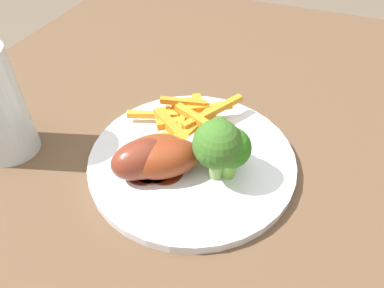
{
  "coord_description": "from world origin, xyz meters",
  "views": [
    {
      "loc": [
        0.23,
        0.08,
        1.05
      ],
      "look_at": [
        -0.05,
        -0.03,
        0.77
      ],
      "focal_mm": 33.58,
      "sensor_mm": 36.0,
      "label": 1
    }
  ],
  "objects_px": {
    "broccoli_floret_front": "(219,143)",
    "chicken_drumstick_near": "(169,158)",
    "dinner_plate": "(192,159)",
    "carrot_fries_pile": "(192,123)",
    "chicken_drumstick_far": "(156,155)",
    "dining_table": "(200,247)",
    "broccoli_floret_middle": "(230,147)",
    "chicken_drumstick_extra": "(145,158)"
  },
  "relations": [
    {
      "from": "dinner_plate",
      "to": "chicken_drumstick_near",
      "type": "bearing_deg",
      "value": -26.1
    },
    {
      "from": "broccoli_floret_front",
      "to": "carrot_fries_pile",
      "type": "bearing_deg",
      "value": -138.01
    },
    {
      "from": "broccoli_floret_front",
      "to": "chicken_drumstick_near",
      "type": "height_order",
      "value": "broccoli_floret_front"
    },
    {
      "from": "broccoli_floret_front",
      "to": "carrot_fries_pile",
      "type": "xyz_separation_m",
      "value": [
        -0.06,
        -0.06,
        -0.04
      ]
    },
    {
      "from": "broccoli_floret_middle",
      "to": "chicken_drumstick_near",
      "type": "bearing_deg",
      "value": -71.11
    },
    {
      "from": "dining_table",
      "to": "chicken_drumstick_extra",
      "type": "distance_m",
      "value": 0.15
    },
    {
      "from": "dining_table",
      "to": "chicken_drumstick_near",
      "type": "distance_m",
      "value": 0.14
    },
    {
      "from": "carrot_fries_pile",
      "to": "chicken_drumstick_far",
      "type": "height_order",
      "value": "chicken_drumstick_far"
    },
    {
      "from": "broccoli_floret_front",
      "to": "chicken_drumstick_near",
      "type": "bearing_deg",
      "value": -74.57
    },
    {
      "from": "dining_table",
      "to": "dinner_plate",
      "type": "relative_size",
      "value": 4.65
    },
    {
      "from": "dinner_plate",
      "to": "chicken_drumstick_far",
      "type": "bearing_deg",
      "value": -44.46
    },
    {
      "from": "dinner_plate",
      "to": "broccoli_floret_front",
      "type": "bearing_deg",
      "value": 65.32
    },
    {
      "from": "broccoli_floret_middle",
      "to": "dining_table",
      "type": "bearing_deg",
      "value": -21.86
    },
    {
      "from": "carrot_fries_pile",
      "to": "chicken_drumstick_far",
      "type": "distance_m",
      "value": 0.08
    },
    {
      "from": "carrot_fries_pile",
      "to": "dinner_plate",
      "type": "bearing_deg",
      "value": 22.14
    },
    {
      "from": "chicken_drumstick_near",
      "to": "chicken_drumstick_extra",
      "type": "relative_size",
      "value": 1.22
    },
    {
      "from": "dinner_plate",
      "to": "carrot_fries_pile",
      "type": "xyz_separation_m",
      "value": [
        -0.04,
        -0.02,
        0.02
      ]
    },
    {
      "from": "dinner_plate",
      "to": "broccoli_floret_front",
      "type": "relative_size",
      "value": 3.28
    },
    {
      "from": "carrot_fries_pile",
      "to": "chicken_drumstick_far",
      "type": "xyz_separation_m",
      "value": [
        0.08,
        -0.01,
        0.01
      ]
    },
    {
      "from": "chicken_drumstick_near",
      "to": "chicken_drumstick_far",
      "type": "xyz_separation_m",
      "value": [
        -0.0,
        -0.02,
        -0.0
      ]
    },
    {
      "from": "dinner_plate",
      "to": "carrot_fries_pile",
      "type": "relative_size",
      "value": 1.6
    },
    {
      "from": "chicken_drumstick_near",
      "to": "chicken_drumstick_extra",
      "type": "bearing_deg",
      "value": -66.7
    },
    {
      "from": "dinner_plate",
      "to": "chicken_drumstick_extra",
      "type": "height_order",
      "value": "chicken_drumstick_extra"
    },
    {
      "from": "dining_table",
      "to": "chicken_drumstick_far",
      "type": "bearing_deg",
      "value": -108.42
    },
    {
      "from": "broccoli_floret_middle",
      "to": "chicken_drumstick_extra",
      "type": "xyz_separation_m",
      "value": [
        0.03,
        -0.09,
        -0.02
      ]
    },
    {
      "from": "chicken_drumstick_far",
      "to": "chicken_drumstick_extra",
      "type": "distance_m",
      "value": 0.01
    },
    {
      "from": "broccoli_floret_middle",
      "to": "carrot_fries_pile",
      "type": "bearing_deg",
      "value": -129.51
    },
    {
      "from": "broccoli_floret_front",
      "to": "carrot_fries_pile",
      "type": "relative_size",
      "value": 0.49
    },
    {
      "from": "carrot_fries_pile",
      "to": "chicken_drumstick_far",
      "type": "bearing_deg",
      "value": -9.68
    },
    {
      "from": "carrot_fries_pile",
      "to": "broccoli_floret_front",
      "type": "bearing_deg",
      "value": 41.99
    },
    {
      "from": "broccoli_floret_middle",
      "to": "chicken_drumstick_far",
      "type": "distance_m",
      "value": 0.08
    },
    {
      "from": "broccoli_floret_front",
      "to": "broccoli_floret_middle",
      "type": "relative_size",
      "value": 1.18
    },
    {
      "from": "dinner_plate",
      "to": "chicken_drumstick_extra",
      "type": "relative_size",
      "value": 2.44
    },
    {
      "from": "dining_table",
      "to": "carrot_fries_pile",
      "type": "relative_size",
      "value": 7.42
    },
    {
      "from": "dining_table",
      "to": "chicken_drumstick_extra",
      "type": "height_order",
      "value": "chicken_drumstick_extra"
    },
    {
      "from": "broccoli_floret_front",
      "to": "broccoli_floret_middle",
      "type": "xyz_separation_m",
      "value": [
        -0.01,
        0.01,
        -0.01
      ]
    },
    {
      "from": "dinner_plate",
      "to": "chicken_drumstick_far",
      "type": "height_order",
      "value": "chicken_drumstick_far"
    },
    {
      "from": "chicken_drumstick_extra",
      "to": "broccoli_floret_front",
      "type": "bearing_deg",
      "value": 107.96
    },
    {
      "from": "chicken_drumstick_extra",
      "to": "chicken_drumstick_near",
      "type": "bearing_deg",
      "value": 113.3
    },
    {
      "from": "dining_table",
      "to": "dinner_plate",
      "type": "height_order",
      "value": "dinner_plate"
    },
    {
      "from": "broccoli_floret_front",
      "to": "chicken_drumstick_near",
      "type": "relative_size",
      "value": 0.61
    },
    {
      "from": "broccoli_floret_front",
      "to": "chicken_drumstick_extra",
      "type": "distance_m",
      "value": 0.09
    }
  ]
}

